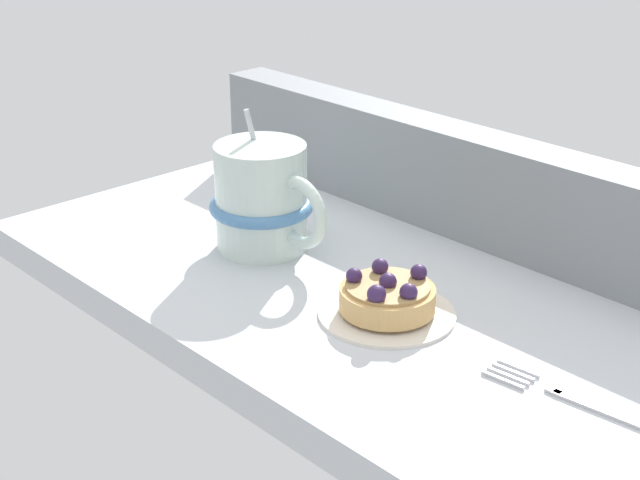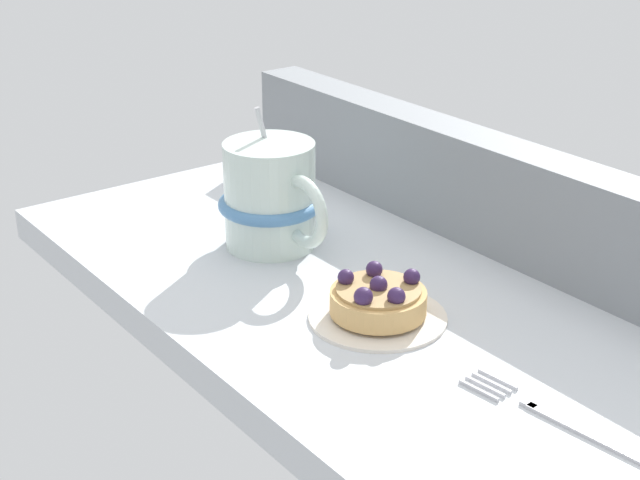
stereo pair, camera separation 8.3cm
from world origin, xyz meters
The scene contains 6 objects.
ground_plane centered at (0.00, 0.00, -1.57)cm, with size 69.53×35.94×3.14cm, color silver.
window_rail_back centered at (0.00, 15.53, 5.18)cm, with size 68.14×4.88×10.36cm, color gray.
dessert_plate centered at (6.56, -2.89, 0.29)cm, with size 11.42×11.42×0.62cm.
raspberry_tart centered at (6.57, -2.91, 1.87)cm, with size 7.93×7.93×3.42cm.
coffee_mug centered at (-10.83, -1.45, 5.02)cm, with size 13.70×9.90×13.25cm.
dessert_fork centered at (25.43, -2.52, 0.30)cm, with size 16.55×3.26×0.60cm.
Camera 2 is at (58.62, -48.01, 37.25)cm, focal length 53.31 mm.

